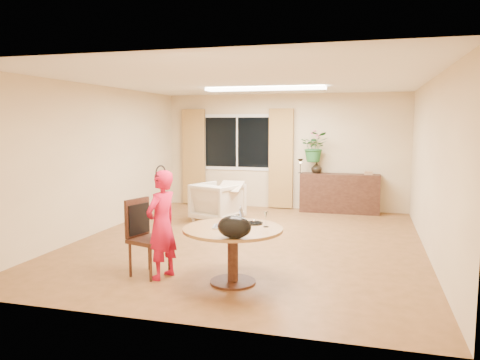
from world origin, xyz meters
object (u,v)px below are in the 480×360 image
(dining_table, at_px, (233,240))
(armchair, at_px, (218,202))
(dining_chair, at_px, (149,238))
(child, at_px, (162,225))
(sideboard, at_px, (340,193))

(dining_table, xyz_separation_m, armchair, (-1.30, 3.39, -0.15))
(dining_table, relative_size, armchair, 1.42)
(dining_chair, height_order, child, child)
(dining_chair, bearing_deg, sideboard, 84.57)
(dining_table, xyz_separation_m, dining_chair, (-1.10, -0.00, -0.05))
(dining_chair, bearing_deg, child, 5.21)
(armchair, distance_m, sideboard, 2.78)
(dining_table, height_order, armchair, armchair)
(child, bearing_deg, dining_chair, -86.53)
(armchair, bearing_deg, dining_chair, 114.91)
(dining_table, bearing_deg, sideboard, 79.06)
(dining_chair, bearing_deg, dining_table, 17.25)
(armchair, height_order, sideboard, sideboard)
(child, xyz_separation_m, sideboard, (1.88, 5.04, -0.26))
(child, relative_size, armchair, 1.60)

